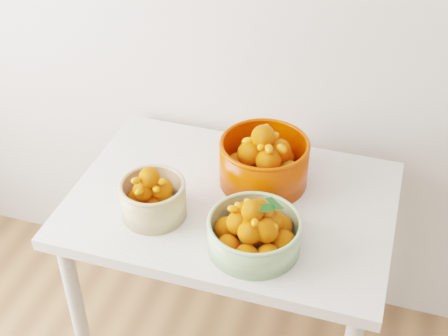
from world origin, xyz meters
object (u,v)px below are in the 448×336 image
Objects in this scene: bowl_cream at (153,197)px; bowl_orange at (264,161)px; table at (231,222)px; bowl_green at (255,231)px.

bowl_cream is 0.37m from bowl_orange.
bowl_green is (0.12, -0.18, 0.16)m from table.
bowl_cream reaches higher than table.
bowl_orange is at bearing 42.66° from bowl_cream.
bowl_orange is (0.27, 0.25, 0.02)m from bowl_cream.
bowl_cream is 0.64× the size of bowl_orange.
bowl_green is (0.33, -0.04, -0.01)m from bowl_cream.
table is at bearing 123.89° from bowl_green.
bowl_cream is (-0.20, -0.14, 0.16)m from table.
table is 3.47× the size of bowl_green.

